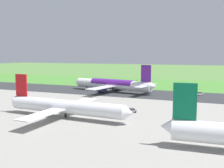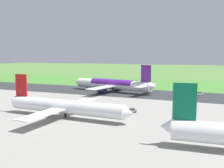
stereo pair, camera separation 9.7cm
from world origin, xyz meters
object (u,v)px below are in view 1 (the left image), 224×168
object	(u,v)px
airliner_main	(113,84)
traffic_cone_orange	(126,82)
no_stopping_sign	(136,81)
service_car_followme	(199,94)
service_car_ops	(131,111)
airliner_parked_mid	(65,106)

from	to	relation	value
airliner_main	traffic_cone_orange	bearing A→B (deg)	-79.57
airliner_main	no_stopping_sign	size ratio (longest dim) A/B	22.02
traffic_cone_orange	no_stopping_sign	bearing A→B (deg)	-171.85
no_stopping_sign	service_car_followme	bearing A→B (deg)	137.42
service_car_followme	traffic_cone_orange	bearing A→B (deg)	-37.45
service_car_followme	no_stopping_sign	bearing A→B (deg)	-42.58
service_car_ops	traffic_cone_orange	distance (m)	100.74
airliner_main	no_stopping_sign	world-z (taller)	airliner_main
service_car_ops	airliner_parked_mid	bearing A→B (deg)	39.19
airliner_main	airliner_parked_mid	bearing A→B (deg)	96.93
airliner_main	service_car_followme	bearing A→B (deg)	-173.26
airliner_main	airliner_parked_mid	size ratio (longest dim) A/B	1.11
airliner_main	service_car_ops	xyz separation A→B (m)	(-26.08, 46.57, -3.51)
service_car_ops	airliner_main	bearing A→B (deg)	-60.75
service_car_ops	no_stopping_sign	distance (m)	99.37
airliner_parked_mid	no_stopping_sign	xyz separation A→B (m)	(8.34, -110.79, -2.41)
airliner_parked_mid	service_car_followme	distance (m)	77.81
airliner_parked_mid	service_car_ops	xyz separation A→B (m)	(-18.58, -15.15, -3.02)
service_car_followme	service_car_ops	distance (m)	55.96
traffic_cone_orange	service_car_ops	bearing A→B (deg)	110.27
airliner_parked_mid	service_car_followme	xyz separation A→B (m)	(-39.08, -67.22, -3.02)
airliner_parked_mid	service_car_followme	bearing A→B (deg)	-120.17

